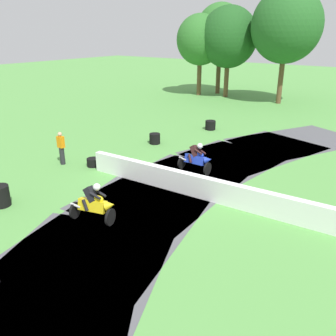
% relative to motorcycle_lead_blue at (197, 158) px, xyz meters
% --- Properties ---
extents(ground_plane, '(120.00, 120.00, 0.00)m').
position_rel_motorcycle_lead_blue_xyz_m(ground_plane, '(0.02, -2.35, -0.65)').
color(ground_plane, '#569947').
extents(track_asphalt, '(9.70, 28.80, 0.01)m').
position_rel_motorcycle_lead_blue_xyz_m(track_asphalt, '(1.22, -2.30, -0.64)').
color(track_asphalt, '#515156').
rests_on(track_asphalt, ground).
extents(safety_barrier, '(17.71, 1.09, 0.90)m').
position_rel_motorcycle_lead_blue_xyz_m(safety_barrier, '(4.99, -2.13, -0.20)').
color(safety_barrier, white).
rests_on(safety_barrier, ground).
extents(motorcycle_lead_blue, '(1.68, 0.79, 1.43)m').
position_rel_motorcycle_lead_blue_xyz_m(motorcycle_lead_blue, '(0.00, 0.00, 0.00)').
color(motorcycle_lead_blue, black).
rests_on(motorcycle_lead_blue, ground).
extents(motorcycle_chase_yellow, '(1.68, 1.07, 1.43)m').
position_rel_motorcycle_lead_blue_xyz_m(motorcycle_chase_yellow, '(-0.36, -6.02, 0.01)').
color(motorcycle_chase_yellow, black).
rests_on(motorcycle_chase_yellow, ground).
extents(tire_stack_near, '(0.68, 0.68, 0.60)m').
position_rel_motorcycle_lead_blue_xyz_m(tire_stack_near, '(-3.26, 6.98, -0.35)').
color(tire_stack_near, black).
rests_on(tire_stack_near, ground).
extents(tire_stack_mid_a, '(0.63, 0.63, 0.60)m').
position_rel_motorcycle_lead_blue_xyz_m(tire_stack_mid_a, '(-4.30, 2.33, -0.35)').
color(tire_stack_mid_a, black).
rests_on(tire_stack_mid_a, ground).
extents(tire_stack_mid_b, '(0.58, 0.58, 0.40)m').
position_rel_motorcycle_lead_blue_xyz_m(tire_stack_mid_b, '(-4.43, -2.37, -0.45)').
color(tire_stack_mid_b, black).
rests_on(tire_stack_mid_b, ground).
extents(tire_stack_far, '(0.68, 0.68, 0.80)m').
position_rel_motorcycle_lead_blue_xyz_m(tire_stack_far, '(-4.08, -7.31, -0.25)').
color(tire_stack_far, black).
rests_on(tire_stack_far, ground).
extents(track_marshal, '(0.34, 0.24, 1.63)m').
position_rel_motorcycle_lead_blue_xyz_m(track_marshal, '(-5.86, -3.04, 0.17)').
color(track_marshal, '#232328').
rests_on(track_marshal, ground).
extents(tree_far_right, '(5.37, 5.37, 8.38)m').
position_rel_motorcycle_lead_blue_xyz_m(tree_far_right, '(-8.35, 18.85, 4.90)').
color(tree_far_right, brown).
rests_on(tree_far_right, ground).
extents(tree_mid_rise, '(4.58, 4.58, 7.72)m').
position_rel_motorcycle_lead_blue_xyz_m(tree_mid_rise, '(-11.03, 18.18, 4.64)').
color(tree_mid_rise, brown).
rests_on(tree_mid_rise, ground).
extents(tree_behind_barrier, '(5.89, 5.89, 9.62)m').
position_rel_motorcycle_lead_blue_xyz_m(tree_behind_barrier, '(-2.90, 18.61, 5.86)').
color(tree_behind_barrier, brown).
rests_on(tree_behind_barrier, ground).
extents(tree_distant, '(4.80, 4.80, 8.74)m').
position_rel_motorcycle_lead_blue_xyz_m(tree_distant, '(-9.99, 20.21, 5.54)').
color(tree_distant, brown).
rests_on(tree_distant, ground).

